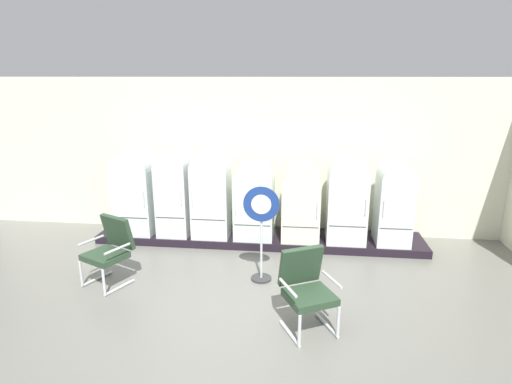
{
  "coord_description": "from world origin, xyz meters",
  "views": [
    {
      "loc": [
        0.79,
        -4.37,
        3.08
      ],
      "look_at": [
        -0.03,
        2.75,
        1.06
      ],
      "focal_mm": 29.27,
      "sensor_mm": 36.0,
      "label": 1
    }
  ],
  "objects": [
    {
      "name": "refrigerator_5",
      "position": [
        1.59,
        2.93,
        0.97
      ],
      "size": [
        0.7,
        0.71,
        1.57
      ],
      "color": "silver",
      "rests_on": "display_plinth"
    },
    {
      "name": "display_plinth",
      "position": [
        0.0,
        3.02,
        0.07
      ],
      "size": [
        6.13,
        0.95,
        0.14
      ],
      "primitive_type": "cube",
      "color": "black",
      "rests_on": "ground"
    },
    {
      "name": "refrigerator_3",
      "position": [
        -0.08,
        2.89,
        0.89
      ],
      "size": [
        0.71,
        0.62,
        1.43
      ],
      "color": "silver",
      "rests_on": "display_plinth"
    },
    {
      "name": "back_wall",
      "position": [
        0.0,
        3.66,
        1.53
      ],
      "size": [
        11.76,
        0.12,
        3.04
      ],
      "color": "silver",
      "rests_on": "ground"
    },
    {
      "name": "refrigerator_0",
      "position": [
        -2.35,
        2.9,
        0.99
      ],
      "size": [
        0.72,
        0.65,
        1.6
      ],
      "color": "silver",
      "rests_on": "display_plinth"
    },
    {
      "name": "refrigerator_4",
      "position": [
        0.78,
        2.91,
        0.89
      ],
      "size": [
        0.68,
        0.66,
        1.42
      ],
      "color": "silver",
      "rests_on": "display_plinth"
    },
    {
      "name": "refrigerator_1",
      "position": [
        -1.59,
        2.92,
        1.01
      ],
      "size": [
        0.58,
        0.7,
        1.62
      ],
      "color": "silver",
      "rests_on": "display_plinth"
    },
    {
      "name": "refrigerator_6",
      "position": [
        2.42,
        2.92,
        0.94
      ],
      "size": [
        0.59,
        0.7,
        1.49
      ],
      "color": "silver",
      "rests_on": "display_plinth"
    },
    {
      "name": "ground",
      "position": [
        0.0,
        0.0,
        -0.03
      ],
      "size": [
        12.0,
        10.0,
        0.05
      ],
      "primitive_type": "cube",
      "color": "slate"
    },
    {
      "name": "refrigerator_2",
      "position": [
        -0.88,
        2.88,
        1.01
      ],
      "size": [
        0.68,
        0.61,
        1.64
      ],
      "color": "silver",
      "rests_on": "display_plinth"
    },
    {
      "name": "armchair_right",
      "position": [
        0.88,
        0.31,
        0.57
      ],
      "size": [
        0.79,
        0.82,
        1.03
      ],
      "color": "silver",
      "rests_on": "ground"
    },
    {
      "name": "armchair_left",
      "position": [
        -2.06,
        1.17,
        0.57
      ],
      "size": [
        0.79,
        0.81,
        1.03
      ],
      "color": "silver",
      "rests_on": "ground"
    },
    {
      "name": "sign_stand",
      "position": [
        0.2,
        1.49,
        0.8
      ],
      "size": [
        0.54,
        0.32,
        1.51
      ],
      "color": "#2D2D30",
      "rests_on": "ground"
    }
  ]
}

